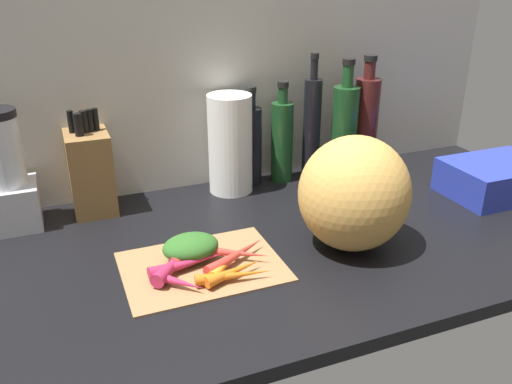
% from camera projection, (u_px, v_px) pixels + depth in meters
% --- Properties ---
extents(ground_plane, '(1.70, 0.80, 0.03)m').
position_uv_depth(ground_plane, '(277.00, 241.00, 1.25)').
color(ground_plane, black).
extents(wall_back, '(1.70, 0.03, 0.60)m').
position_uv_depth(wall_back, '(222.00, 77.00, 1.45)').
color(wall_back, '#BCB7AD').
rests_on(wall_back, ground_plane).
extents(cutting_board, '(0.33, 0.25, 0.01)m').
position_uv_depth(cutting_board, '(202.00, 266.00, 1.11)').
color(cutting_board, '#997047').
rests_on(cutting_board, ground_plane).
extents(carrot_0, '(0.11, 0.07, 0.03)m').
position_uv_depth(carrot_0, '(195.00, 254.00, 1.12)').
color(carrot_0, red).
rests_on(carrot_0, cutting_board).
extents(carrot_1, '(0.16, 0.05, 0.02)m').
position_uv_depth(carrot_1, '(234.00, 275.00, 1.05)').
color(carrot_1, orange).
rests_on(carrot_1, cutting_board).
extents(carrot_2, '(0.14, 0.06, 0.02)m').
position_uv_depth(carrot_2, '(235.00, 271.00, 1.06)').
color(carrot_2, orange).
rests_on(carrot_2, cutting_board).
extents(carrot_3, '(0.09, 0.09, 0.02)m').
position_uv_depth(carrot_3, '(225.00, 264.00, 1.09)').
color(carrot_3, orange).
rests_on(carrot_3, cutting_board).
extents(carrot_4, '(0.16, 0.12, 0.03)m').
position_uv_depth(carrot_4, '(229.00, 253.00, 1.13)').
color(carrot_4, red).
rests_on(carrot_4, cutting_board).
extents(carrot_5, '(0.09, 0.09, 0.02)m').
position_uv_depth(carrot_5, '(180.00, 282.00, 1.03)').
color(carrot_5, '#B2264C').
rests_on(carrot_5, cutting_board).
extents(carrot_6, '(0.16, 0.05, 0.03)m').
position_uv_depth(carrot_6, '(187.00, 264.00, 1.09)').
color(carrot_6, '#B2264C').
rests_on(carrot_6, cutting_board).
extents(carrot_7, '(0.14, 0.15, 0.03)m').
position_uv_depth(carrot_7, '(177.00, 260.00, 1.10)').
color(carrot_7, '#B2264C').
rests_on(carrot_7, cutting_board).
extents(carrot_8, '(0.17, 0.11, 0.03)m').
position_uv_depth(carrot_8, '(236.00, 255.00, 1.12)').
color(carrot_8, red).
rests_on(carrot_8, cutting_board).
extents(carrot_greens_pile, '(0.12, 0.09, 0.05)m').
position_uv_depth(carrot_greens_pile, '(191.00, 247.00, 1.13)').
color(carrot_greens_pile, '#2D6023').
rests_on(carrot_greens_pile, cutting_board).
extents(winter_squash, '(0.25, 0.24, 0.26)m').
position_uv_depth(winter_squash, '(354.00, 194.00, 1.15)').
color(winter_squash, gold).
rests_on(winter_squash, ground_plane).
extents(knife_block, '(0.10, 0.13, 0.26)m').
position_uv_depth(knife_block, '(91.00, 171.00, 1.33)').
color(knife_block, brown).
rests_on(knife_block, ground_plane).
extents(blender_appliance, '(0.13, 0.13, 0.29)m').
position_uv_depth(blender_appliance, '(6.00, 178.00, 1.24)').
color(blender_appliance, '#B2B2B7').
rests_on(blender_appliance, ground_plane).
extents(paper_towel_roll, '(0.12, 0.12, 0.27)m').
position_uv_depth(paper_towel_roll, '(230.00, 144.00, 1.43)').
color(paper_towel_roll, white).
rests_on(paper_towel_roll, ground_plane).
extents(bottle_0, '(0.06, 0.06, 0.28)m').
position_uv_depth(bottle_0, '(251.00, 144.00, 1.49)').
color(bottle_0, black).
rests_on(bottle_0, ground_plane).
extents(bottle_1, '(0.06, 0.06, 0.29)m').
position_uv_depth(bottle_1, '(282.00, 140.00, 1.51)').
color(bottle_1, '#19421E').
rests_on(bottle_1, ground_plane).
extents(bottle_2, '(0.05, 0.05, 0.36)m').
position_uv_depth(bottle_2, '(312.00, 128.00, 1.51)').
color(bottle_2, black).
rests_on(bottle_2, ground_plane).
extents(bottle_3, '(0.07, 0.07, 0.35)m').
position_uv_depth(bottle_3, '(344.00, 131.00, 1.52)').
color(bottle_3, '#19421E').
rests_on(bottle_3, ground_plane).
extents(bottle_4, '(0.07, 0.07, 0.35)m').
position_uv_depth(bottle_4, '(365.00, 125.00, 1.55)').
color(bottle_4, '#471919').
rests_on(bottle_4, ground_plane).
extents(dish_rack, '(0.27, 0.20, 0.09)m').
position_uv_depth(dish_rack, '(496.00, 178.00, 1.45)').
color(dish_rack, '#2838AD').
rests_on(dish_rack, ground_plane).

